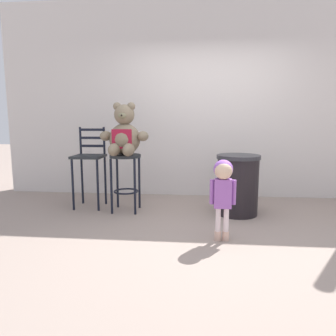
# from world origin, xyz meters

# --- Properties ---
(ground_plane) EXTENTS (24.00, 24.00, 0.00)m
(ground_plane) POSITION_xyz_m (0.00, 0.00, 0.00)
(ground_plane) COLOR gray
(building_wall) EXTENTS (6.79, 0.30, 3.14)m
(building_wall) POSITION_xyz_m (0.00, 1.86, 1.57)
(building_wall) COLOR silver
(building_wall) RESTS_ON ground_plane
(bar_stool_with_teddy) EXTENTS (0.42, 0.42, 0.79)m
(bar_stool_with_teddy) POSITION_xyz_m (-1.13, 0.72, 0.57)
(bar_stool_with_teddy) COLOR black
(bar_stool_with_teddy) RESTS_ON ground_plane
(teddy_bear) EXTENTS (0.65, 0.58, 0.69)m
(teddy_bear) POSITION_xyz_m (-1.13, 0.69, 1.04)
(teddy_bear) COLOR #7A6B55
(teddy_bear) RESTS_ON bar_stool_with_teddy
(child_walking) EXTENTS (0.27, 0.21, 0.85)m
(child_walking) POSITION_xyz_m (0.11, -0.24, 0.62)
(child_walking) COLOR #D3A996
(child_walking) RESTS_ON ground_plane
(trash_bin) EXTENTS (0.57, 0.57, 0.80)m
(trash_bin) POSITION_xyz_m (0.38, 0.72, 0.40)
(trash_bin) COLOR black
(trash_bin) RESTS_ON ground_plane
(bar_chair_empty) EXTENTS (0.42, 0.42, 1.15)m
(bar_chair_empty) POSITION_xyz_m (-1.69, 0.89, 0.67)
(bar_chair_empty) COLOR black
(bar_chair_empty) RESTS_ON ground_plane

